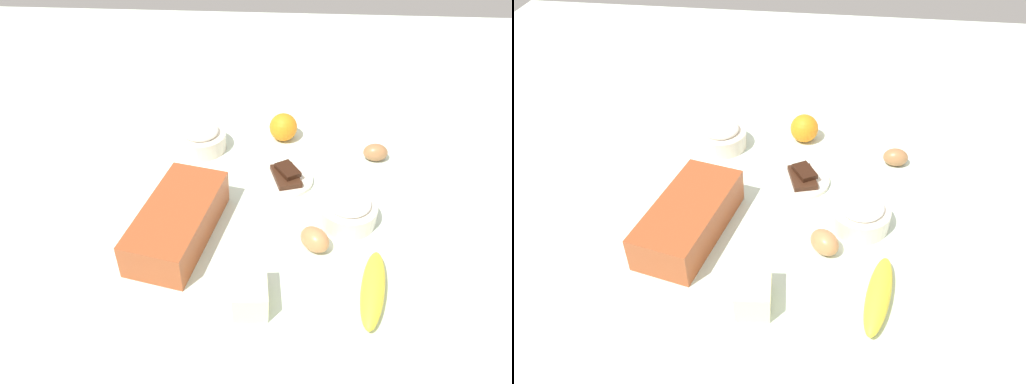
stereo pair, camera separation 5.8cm
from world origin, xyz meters
The scene contains 10 objects.
ground_plane centered at (0.00, 0.00, -0.01)m, with size 2.40×2.40×0.02m, color silver.
loaf_pan centered at (-0.11, 0.16, 0.04)m, with size 0.30×0.19×0.08m.
flour_bowl centered at (0.22, 0.16, 0.03)m, with size 0.13×0.13×0.07m.
sugar_bowl centered at (-0.04, -0.20, 0.03)m, with size 0.13×0.13×0.07m.
banana centered at (-0.24, -0.23, 0.02)m, with size 0.19×0.04×0.04m, color yellow.
orange_fruit centered at (0.28, -0.06, 0.04)m, with size 0.07×0.07×0.07m, color orange.
butter_block centered at (-0.27, -0.01, 0.03)m, with size 0.09×0.06×0.06m, color #F4EDB2.
egg_near_butter centered at (0.20, -0.29, 0.02)m, with size 0.04×0.04×0.06m, color #A16C41.
egg_beside_bowl centered at (-0.13, -0.13, 0.02)m, with size 0.05×0.05×0.07m, color #BC7F4D.
chocolate_plate centered at (0.09, -0.07, 0.01)m, with size 0.13×0.13×0.03m.
Camera 2 is at (-0.85, -0.11, 0.76)m, focal length 35.43 mm.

